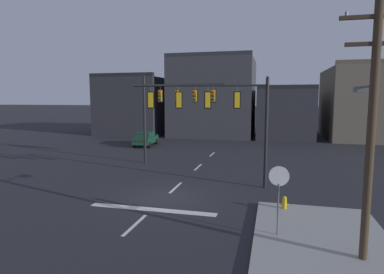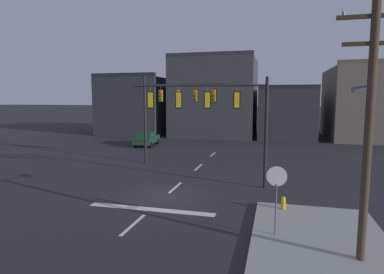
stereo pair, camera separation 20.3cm
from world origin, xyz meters
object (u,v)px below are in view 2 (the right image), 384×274
Objects in this scene: signal_mast_far_side at (170,103)px; fire_hydrant at (283,205)px; car_lot_nearside at (147,138)px; stop_sign at (277,184)px; utility_pole at (368,122)px; signal_mast_near_side at (218,109)px.

signal_mast_far_side is 13.32m from fire_hydrant.
car_lot_nearside is 6.10× the size of fire_hydrant.
stop_sign is 25.88m from car_lot_nearside.
signal_mast_far_side is at bearing 129.28° from utility_pole.
car_lot_nearside is 28.59m from utility_pole.
signal_mast_near_side is 6.89m from fire_hydrant.
signal_mast_near_side is at bearing 127.65° from utility_pole.
stop_sign is (8.23, -12.22, -2.80)m from signal_mast_far_side.
stop_sign is at bearing -63.17° from signal_mast_near_side.
utility_pole is at bearing -50.72° from signal_mast_far_side.
signal_mast_near_side is at bearing -54.03° from car_lot_nearside.
fire_hydrant is at bearing -46.57° from signal_mast_far_side.
signal_mast_far_side reaches higher than fire_hydrant.
utility_pole is (10.94, -13.38, -0.33)m from signal_mast_far_side.
stop_sign is at bearing -56.73° from car_lot_nearside.
car_lot_nearside is (-14.18, 21.61, -1.29)m from stop_sign.
stop_sign is at bearing 156.88° from utility_pole.
stop_sign is at bearing -96.46° from fire_hydrant.
utility_pole reaches higher than signal_mast_near_side.
utility_pole is (6.17, -8.00, -0.11)m from signal_mast_near_side.
utility_pole is (16.88, -22.76, 3.76)m from car_lot_nearside.
utility_pole reaches higher than fire_hydrant.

